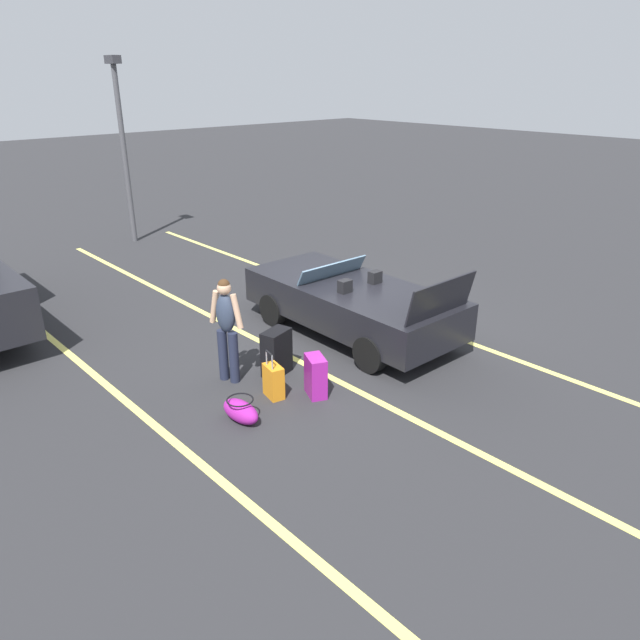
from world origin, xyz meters
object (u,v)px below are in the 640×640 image
Objects in this scene: convertible_car at (344,300)px; suitcase_small_carryon at (274,381)px; duffel_bag at (241,411)px; parking_lamp_post at (122,138)px; suitcase_large_black at (276,352)px; traveler_person at (226,325)px; suitcase_medium_bright at (316,376)px.

suitcase_small_carryon is at bearing 114.23° from convertible_car.
duffel_bag is at bearing 112.69° from convertible_car.
convertible_car is 5.66× the size of suitcase_small_carryon.
parking_lamp_post is (8.51, -0.07, 2.23)m from convertible_car.
traveler_person is at bearing 49.43° from suitcase_large_black.
parking_lamp_post is at bearing -27.52° from suitcase_large_black.
duffel_bag is at bearing 16.85° from suitcase_medium_bright.
parking_lamp_post is (9.02, -2.06, 2.45)m from suitcase_large_black.
suitcase_medium_bright is 0.94× the size of duffel_bag.
parking_lamp_post is at bearing -77.34° from suitcase_medium_bright.
suitcase_medium_bright is 0.84× the size of suitcase_small_carryon.
traveler_person is (0.33, 0.67, 0.56)m from suitcase_large_black.
parking_lamp_post reaches higher than convertible_car.
parking_lamp_post is (9.56, -2.54, 2.57)m from suitcase_small_carryon.
suitcase_small_carryon is at bearing -73.83° from duffel_bag.
traveler_person reaches higher than suitcase_large_black.
convertible_car is at bearing -119.93° from suitcase_medium_bright.
parking_lamp_post reaches higher than suitcase_small_carryon.
suitcase_large_black is 1.46m from duffel_bag.
convertible_car is 6.31× the size of duffel_bag.
parking_lamp_post reaches higher than traveler_person.
suitcase_large_black is 0.92m from suitcase_medium_bright.
duffel_bag is 1.44m from traveler_person.
suitcase_large_black is 0.73m from suitcase_small_carryon.
convertible_car reaches higher than suitcase_large_black.
duffel_bag is (-0.22, 0.75, -0.09)m from suitcase_small_carryon.
suitcase_small_carryon is at bearing -13.88° from suitcase_medium_bright.
traveler_person is at bearing 162.57° from parking_lamp_post.
duffel_bag is at bearing 106.83° from suitcase_large_black.
convertible_car is 8.79m from parking_lamp_post.
suitcase_medium_bright is at bearing 126.92° from convertible_car.
suitcase_small_carryon is 10.22m from parking_lamp_post.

